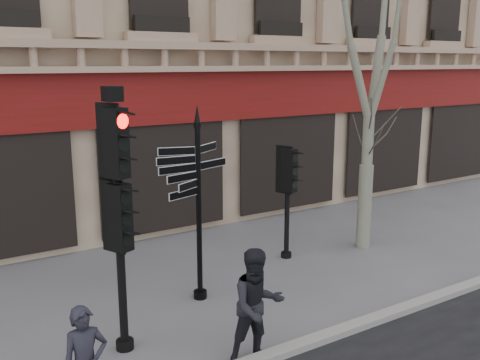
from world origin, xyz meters
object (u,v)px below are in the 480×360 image
Objects in this scene: plane_tree at (375,11)px; pedestrian_b at (257,306)px; traffic_signal_secondary at (288,183)px; traffic_signal_main at (117,190)px; fingerpost at (198,171)px.

pedestrian_b is (-5.10, -2.87, -4.68)m from plane_tree.
traffic_signal_secondary is 4.58m from pedestrian_b.
traffic_signal_secondary is 4.32m from plane_tree.
plane_tree is at bearing -10.67° from traffic_signal_main.
traffic_signal_main is 1.61× the size of traffic_signal_secondary.
fingerpost is at bearing -174.59° from plane_tree.
traffic_signal_secondary is 1.44× the size of pedestrian_b.
fingerpost is 2.96m from traffic_signal_secondary.
fingerpost reaches higher than traffic_signal_secondary.
traffic_signal_main reaches higher than traffic_signal_secondary.
traffic_signal_main is 2.31× the size of pedestrian_b.
plane_tree is at bearing 38.30° from pedestrian_b.
plane_tree reaches higher than pedestrian_b.
traffic_signal_secondary is at bearing 168.35° from plane_tree.
plane_tree is 7.49m from pedestrian_b.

